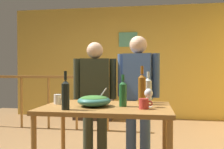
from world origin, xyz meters
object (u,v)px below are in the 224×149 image
object	(u,v)px
framed_picture	(128,40)
wine_bottle_dark	(66,94)
tv_console	(94,109)
serving_table	(107,114)
person_standing_right	(138,89)
mug_red	(144,104)
wine_glass	(149,94)
wine_bottle_clear	(148,89)
person_standing_left	(95,92)
wine_bottle_green	(123,93)
wine_bottle_amber	(142,89)
salad_bowl	(94,100)
stair_railing	(70,95)
flat_screen_tv	(93,89)
mug_white	(58,99)

from	to	relation	value
framed_picture	wine_bottle_dark	distance (m)	3.90
tv_console	serving_table	size ratio (longest dim) A/B	0.72
person_standing_right	mug_red	bearing A→B (deg)	106.38
wine_glass	mug_red	bearing A→B (deg)	-110.29
serving_table	wine_bottle_clear	size ratio (longest dim) A/B	3.72
tv_console	person_standing_left	xyz separation A→B (m)	(0.60, -2.52, 0.65)
wine_bottle_green	wine_bottle_dark	world-z (taller)	wine_bottle_dark
person_standing_left	mug_red	bearing A→B (deg)	118.15
wine_bottle_amber	person_standing_right	size ratio (longest dim) A/B	0.25
wine_bottle_dark	person_standing_right	distance (m)	1.15
salad_bowl	person_standing_right	world-z (taller)	person_standing_right
wine_bottle_green	wine_bottle_dark	distance (m)	0.56
stair_railing	mug_red	xyz separation A→B (m)	(1.49, -2.35, 0.19)
wine_bottle_green	framed_picture	bearing A→B (deg)	94.36
mug_red	person_standing_right	bearing A→B (deg)	96.53
stair_railing	framed_picture	bearing A→B (deg)	51.65
mug_red	wine_bottle_amber	bearing A→B (deg)	95.60
person_standing_left	person_standing_right	distance (m)	0.55
framed_picture	wine_bottle_green	distance (m)	3.65
stair_railing	wine_bottle_amber	world-z (taller)	wine_bottle_amber
salad_bowl	flat_screen_tv	bearing A→B (deg)	103.30
stair_railing	person_standing_right	distance (m)	2.08
wine_bottle_clear	person_standing_right	world-z (taller)	person_standing_right
stair_railing	serving_table	world-z (taller)	stair_railing
salad_bowl	person_standing_left	bearing A→B (deg)	102.17
wine_bottle_green	wine_bottle_dark	bearing A→B (deg)	-151.05
wine_bottle_green	mug_red	size ratio (longest dim) A/B	2.48
salad_bowl	person_standing_left	size ratio (longest dim) A/B	0.21
stair_railing	person_standing_left	size ratio (longest dim) A/B	1.57
stair_railing	wine_bottle_clear	bearing A→B (deg)	-51.28
mug_red	person_standing_right	size ratio (longest dim) A/B	0.08
mug_red	person_standing_left	distance (m)	1.05
wine_bottle_clear	person_standing_left	bearing A→B (deg)	150.58
stair_railing	wine_bottle_clear	distance (m)	2.46
framed_picture	wine_bottle_amber	size ratio (longest dim) A/B	1.11
person_standing_left	tv_console	bearing A→B (deg)	-86.37
wine_bottle_green	tv_console	bearing A→B (deg)	107.91
stair_railing	wine_bottle_clear	world-z (taller)	wine_bottle_clear
flat_screen_tv	person_standing_right	distance (m)	2.75
wine_bottle_amber	mug_white	bearing A→B (deg)	-171.92
wine_glass	tv_console	bearing A→B (deg)	111.72
wine_bottle_green	wine_bottle_clear	distance (m)	0.40
mug_white	person_standing_right	distance (m)	1.03
salad_bowl	wine_bottle_dark	distance (m)	0.32
serving_table	person_standing_right	xyz separation A→B (m)	(0.28, 0.70, 0.20)
flat_screen_tv	person_standing_right	size ratio (longest dim) A/B	0.34
serving_table	stair_railing	bearing A→B (deg)	116.83
wine_bottle_amber	serving_table	bearing A→B (deg)	-153.85
wine_bottle_dark	wine_bottle_clear	distance (m)	0.94
serving_table	salad_bowl	size ratio (longest dim) A/B	3.84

